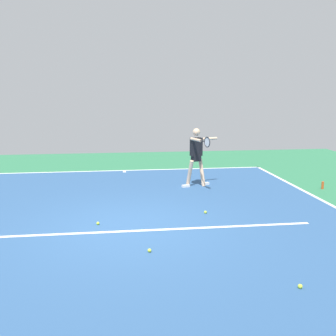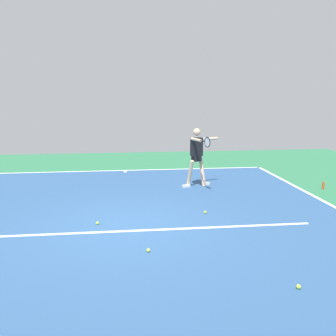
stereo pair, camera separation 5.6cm
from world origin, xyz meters
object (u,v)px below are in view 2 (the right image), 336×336
(tennis_ball_by_baseline, at_px, (98,223))
(tennis_player, at_px, (197,153))
(tennis_ball_by_sideline, at_px, (148,250))
(water_bottle, at_px, (323,185))
(tennis_ball_near_player, at_px, (205,212))
(tennis_ball_far_corner, at_px, (299,287))

(tennis_ball_by_baseline, bearing_deg, tennis_player, -131.70)
(tennis_player, height_order, tennis_ball_by_sideline, tennis_player)
(tennis_player, xyz_separation_m, water_bottle, (-3.59, 0.79, -0.89))
(tennis_ball_near_player, bearing_deg, water_bottle, -154.97)
(tennis_ball_far_corner, relative_size, water_bottle, 0.30)
(tennis_ball_by_sideline, bearing_deg, tennis_ball_near_player, -125.98)
(tennis_ball_near_player, distance_m, tennis_ball_by_baseline, 2.47)
(tennis_ball_near_player, height_order, water_bottle, water_bottle)
(tennis_ball_far_corner, bearing_deg, tennis_ball_by_baseline, -45.57)
(tennis_player, height_order, tennis_ball_by_baseline, tennis_player)
(tennis_ball_far_corner, bearing_deg, tennis_player, -87.76)
(tennis_player, bearing_deg, tennis_ball_by_baseline, 30.22)
(tennis_ball_far_corner, height_order, water_bottle, water_bottle)
(tennis_ball_near_player, relative_size, tennis_ball_by_sideline, 1.00)
(tennis_ball_by_sideline, bearing_deg, tennis_player, -111.04)
(tennis_player, relative_size, tennis_ball_far_corner, 26.63)
(water_bottle, bearing_deg, tennis_ball_by_baseline, 19.89)
(tennis_ball_near_player, distance_m, tennis_ball_by_sideline, 2.48)
(tennis_player, distance_m, tennis_ball_by_sideline, 5.06)
(water_bottle, bearing_deg, tennis_player, -12.45)
(tennis_player, xyz_separation_m, tennis_ball_near_player, (0.32, 2.62, -0.97))
(tennis_ball_by_sideline, relative_size, tennis_ball_far_corner, 1.00)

